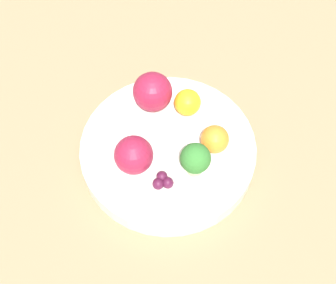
{
  "coord_description": "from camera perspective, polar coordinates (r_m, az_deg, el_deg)",
  "views": [
    {
      "loc": [
        0.15,
        -0.33,
        0.65
      ],
      "look_at": [
        0.0,
        0.0,
        0.06
      ],
      "focal_mm": 50.0,
      "sensor_mm": 36.0,
      "label": 1
    }
  ],
  "objects": [
    {
      "name": "table_surface",
      "position": [
        0.74,
        0.0,
        -2.11
      ],
      "size": [
        1.2,
        1.2,
        0.02
      ],
      "color": "#936D4C",
      "rests_on": "ground_plane"
    },
    {
      "name": "apple_red",
      "position": [
        0.66,
        -4.21,
        -1.59
      ],
      "size": [
        0.06,
        0.06,
        0.06
      ],
      "color": "maroon",
      "rests_on": "bowl"
    },
    {
      "name": "grape_cluster",
      "position": [
        0.66,
        -0.65,
        -4.8
      ],
      "size": [
        0.03,
        0.03,
        0.02
      ],
      "color": "#47142D",
      "rests_on": "bowl"
    },
    {
      "name": "apple_green",
      "position": [
        0.72,
        -1.9,
        6.15
      ],
      "size": [
        0.06,
        0.06,
        0.06
      ],
      "color": "maroon",
      "rests_on": "bowl"
    },
    {
      "name": "broccoli",
      "position": [
        0.65,
        3.36,
        -2.11
      ],
      "size": [
        0.04,
        0.04,
        0.06
      ],
      "color": "#99C17A",
      "rests_on": "bowl"
    },
    {
      "name": "ground_plane",
      "position": [
        0.75,
        0.0,
        -2.49
      ],
      "size": [
        6.0,
        6.0,
        0.0
      ],
      "primitive_type": "plane",
      "color": "gray"
    },
    {
      "name": "orange_front",
      "position": [
        0.72,
        2.5,
        4.81
      ],
      "size": [
        0.04,
        0.04,
        0.04
      ],
      "color": "orange",
      "rests_on": "bowl"
    },
    {
      "name": "orange_back",
      "position": [
        0.69,
        5.73,
        0.34
      ],
      "size": [
        0.04,
        0.04,
        0.04
      ],
      "color": "orange",
      "rests_on": "bowl"
    },
    {
      "name": "bowl",
      "position": [
        0.71,
        0.0,
        -1.09
      ],
      "size": [
        0.26,
        0.26,
        0.03
      ],
      "color": "silver",
      "rests_on": "table_surface"
    }
  ]
}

